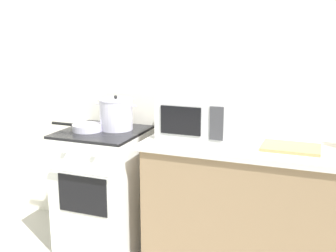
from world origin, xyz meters
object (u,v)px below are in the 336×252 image
stove (104,188)px  microwave (197,116)px  stock_pot (116,114)px  cutting_board (291,147)px  frying_pan (87,127)px

stove → microwave: microwave is taller
stove → stock_pot: stock_pot is taller
microwave → cutting_board: size_ratio=1.39×
stove → frying_pan: 0.50m
stock_pot → microwave: 0.64m
microwave → cutting_board: bearing=-6.9°
stock_pot → stove: bearing=-135.6°
stock_pot → frying_pan: size_ratio=0.79×
stock_pot → cutting_board: 1.29m
frying_pan → stock_pot: bearing=32.5°
stock_pot → frying_pan: stock_pot is taller
stock_pot → cutting_board: bearing=-3.5°
cutting_board → frying_pan: bearing=-178.4°
microwave → cutting_board: 0.67m
cutting_board → microwave: bearing=173.1°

